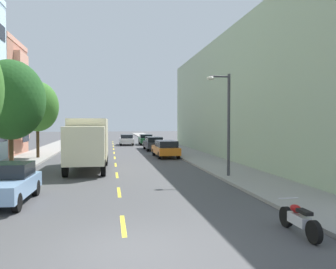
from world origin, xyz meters
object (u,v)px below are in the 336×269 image
object	(u,v)px
street_tree_second	(11,100)
street_lamp	(226,116)
parked_wagon_orange	(166,148)
parked_wagon_charcoal	(153,143)
parked_motorcycle	(299,220)
parked_sedan_forest	(146,139)
parked_wagon_teal	(86,136)
parked_pickup_silver	(79,140)
delivery_box_truck	(89,140)
parked_hatchback_sky	(7,183)
street_tree_third	(37,107)
moving_white_sedan	(126,140)

from	to	relation	value
street_tree_second	street_lamp	xyz separation A→B (m)	(12.32, -4.26, -1.01)
parked_wagon_orange	parked_wagon_charcoal	world-z (taller)	same
parked_motorcycle	parked_sedan_forest	bearing A→B (deg)	90.39
parked_wagon_teal	parked_sedan_forest	size ratio (longest dim) A/B	1.04
parked_wagon_orange	parked_pickup_silver	distance (m)	17.94
parked_sedan_forest	parked_motorcycle	world-z (taller)	parked_sedan_forest
parked_sedan_forest	parked_motorcycle	xyz separation A→B (m)	(0.26, -38.98, -0.34)
parked_motorcycle	parked_wagon_orange	bearing A→B (deg)	90.80
parked_pickup_silver	parked_motorcycle	bearing A→B (deg)	-76.11
street_tree_second	delivery_box_truck	world-z (taller)	street_tree_second
street_tree_second	parked_wagon_charcoal	distance (m)	19.11
parked_hatchback_sky	parked_wagon_teal	xyz separation A→B (m)	(-0.02, 43.92, 0.05)
parked_pickup_silver	parked_wagon_teal	world-z (taller)	parked_pickup_silver
street_tree_second	parked_wagon_charcoal	world-z (taller)	street_tree_second
street_tree_third	parked_wagon_charcoal	distance (m)	13.59
street_lamp	parked_wagon_charcoal	distance (m)	19.87
delivery_box_truck	moving_white_sedan	size ratio (longest dim) A/B	1.81
delivery_box_truck	moving_white_sedan	distance (m)	24.13
parked_wagon_charcoal	parked_wagon_teal	world-z (taller)	same
street_lamp	parked_pickup_silver	xyz separation A→B (m)	(-10.30, 27.38, -2.64)
street_lamp	parked_pickup_silver	distance (m)	29.37
street_lamp	moving_white_sedan	world-z (taller)	street_lamp
parked_hatchback_sky	parked_motorcycle	distance (m)	10.48
street_tree_third	parked_wagon_teal	distance (m)	27.85
parked_sedan_forest	moving_white_sedan	size ratio (longest dim) A/B	1.00
parked_wagon_teal	parked_motorcycle	distance (m)	50.05
parked_wagon_orange	parked_pickup_silver	bearing A→B (deg)	119.50
street_tree_second	parked_hatchback_sky	bearing A→B (deg)	-76.04
street_lamp	parked_wagon_orange	xyz separation A→B (m)	(-1.47, 11.76, -2.66)
parked_wagon_charcoal	parked_pickup_silver	bearing A→B (deg)	138.40
parked_wagon_charcoal	parked_wagon_teal	distance (m)	21.82
parked_wagon_orange	parked_sedan_forest	distance (m)	17.66
street_tree_second	street_lamp	distance (m)	13.08
parked_wagon_orange	moving_white_sedan	world-z (taller)	parked_wagon_orange
delivery_box_truck	parked_motorcycle	distance (m)	16.24
parked_wagon_teal	moving_white_sedan	world-z (taller)	parked_wagon_teal
parked_wagon_orange	parked_sedan_forest	size ratio (longest dim) A/B	1.05
parked_wagon_orange	moving_white_sedan	bearing A→B (deg)	98.72
street_tree_second	parked_pickup_silver	xyz separation A→B (m)	(2.02, 23.12, -3.65)
street_tree_second	parked_motorcycle	size ratio (longest dim) A/B	3.31
delivery_box_truck	parked_sedan_forest	world-z (taller)	delivery_box_truck
parked_wagon_charcoal	parked_hatchback_sky	distance (m)	25.40
street_tree_third	parked_wagon_teal	bearing A→B (deg)	85.65
parked_wagon_orange	street_lamp	bearing A→B (deg)	-82.88
parked_wagon_charcoal	parked_sedan_forest	xyz separation A→B (m)	(0.15, 9.79, -0.05)
parked_hatchback_sky	moving_white_sedan	size ratio (longest dim) A/B	0.90
parked_wagon_orange	parked_pickup_silver	xyz separation A→B (m)	(-8.84, 15.62, 0.02)
parked_pickup_silver	parked_wagon_teal	size ratio (longest dim) A/B	1.12
street_lamp	delivery_box_truck	bearing A→B (deg)	145.90
delivery_box_truck	moving_white_sedan	world-z (taller)	delivery_box_truck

